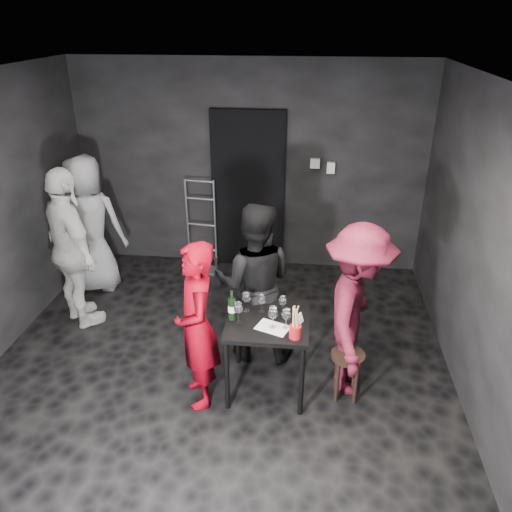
# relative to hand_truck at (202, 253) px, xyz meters

# --- Properties ---
(floor) EXTENTS (4.50, 5.00, 0.02)m
(floor) POSITION_rel_hand_truck_xyz_m (0.61, -2.23, -0.22)
(floor) COLOR black
(floor) RESTS_ON ground
(ceiling) EXTENTS (4.50, 5.00, 0.02)m
(ceiling) POSITION_rel_hand_truck_xyz_m (0.61, -2.23, 2.48)
(ceiling) COLOR silver
(ceiling) RESTS_ON ground
(wall_back) EXTENTS (4.50, 0.04, 2.70)m
(wall_back) POSITION_rel_hand_truck_xyz_m (0.61, 0.27, 1.13)
(wall_back) COLOR black
(wall_back) RESTS_ON ground
(wall_right) EXTENTS (0.04, 5.00, 2.70)m
(wall_right) POSITION_rel_hand_truck_xyz_m (2.86, -2.23, 1.13)
(wall_right) COLOR black
(wall_right) RESTS_ON ground
(doorway) EXTENTS (0.95, 0.10, 2.10)m
(doorway) POSITION_rel_hand_truck_xyz_m (0.61, 0.21, 0.83)
(doorway) COLOR black
(doorway) RESTS_ON ground
(wallbox_upper) EXTENTS (0.12, 0.06, 0.12)m
(wallbox_upper) POSITION_rel_hand_truck_xyz_m (1.46, 0.22, 1.23)
(wallbox_upper) COLOR #B7B7B2
(wallbox_upper) RESTS_ON wall_back
(wallbox_lower) EXTENTS (0.10, 0.06, 0.14)m
(wallbox_lower) POSITION_rel_hand_truck_xyz_m (1.66, 0.22, 1.18)
(wallbox_lower) COLOR #B7B7B2
(wallbox_lower) RESTS_ON wall_back
(hand_truck) EXTENTS (0.41, 0.35, 1.24)m
(hand_truck) POSITION_rel_hand_truck_xyz_m (0.00, 0.00, 0.00)
(hand_truck) COLOR #B2B2B7
(hand_truck) RESTS_ON floor
(tasting_table) EXTENTS (0.72, 0.72, 0.75)m
(tasting_table) POSITION_rel_hand_truck_xyz_m (1.11, -2.31, 0.43)
(tasting_table) COLOR black
(tasting_table) RESTS_ON floor
(stool) EXTENTS (0.30, 0.30, 0.47)m
(stool) POSITION_rel_hand_truck_xyz_m (1.82, -2.36, 0.14)
(stool) COLOR #35231B
(stool) RESTS_ON floor
(server_red) EXTENTS (0.56, 0.67, 1.58)m
(server_red) POSITION_rel_hand_truck_xyz_m (0.52, -2.52, 0.56)
(server_red) COLOR maroon
(server_red) RESTS_ON floor
(woman_black) EXTENTS (0.86, 0.48, 1.76)m
(woman_black) POSITION_rel_hand_truck_xyz_m (0.93, -1.80, 0.66)
(woman_black) COLOR black
(woman_black) RESTS_ON floor
(man_maroon) EXTENTS (0.69, 1.20, 1.76)m
(man_maroon) POSITION_rel_hand_truck_xyz_m (1.87, -2.20, 0.65)
(man_maroon) COLOR #591123
(man_maroon) RESTS_ON floor
(bystander_cream) EXTENTS (1.32, 1.29, 2.13)m
(bystander_cream) POSITION_rel_hand_truck_xyz_m (-1.06, -1.45, 0.84)
(bystander_cream) COLOR beige
(bystander_cream) RESTS_ON floor
(bystander_grey) EXTENTS (0.95, 0.53, 1.93)m
(bystander_grey) POSITION_rel_hand_truck_xyz_m (-1.21, -0.67, 0.74)
(bystander_grey) COLOR gray
(bystander_grey) RESTS_ON floor
(tasting_mat) EXTENTS (0.32, 0.27, 0.00)m
(tasting_mat) POSITION_rel_hand_truck_xyz_m (1.16, -2.44, 0.53)
(tasting_mat) COLOR white
(tasting_mat) RESTS_ON tasting_table
(wine_glass_a) EXTENTS (0.08, 0.08, 0.21)m
(wine_glass_a) POSITION_rel_hand_truck_xyz_m (0.86, -2.38, 0.63)
(wine_glass_a) COLOR white
(wine_glass_a) RESTS_ON tasting_table
(wine_glass_b) EXTENTS (0.10, 0.10, 0.20)m
(wine_glass_b) POSITION_rel_hand_truck_xyz_m (0.90, -2.20, 0.63)
(wine_glass_b) COLOR white
(wine_glass_b) RESTS_ON tasting_table
(wine_glass_c) EXTENTS (0.08, 0.08, 0.18)m
(wine_glass_c) POSITION_rel_hand_truck_xyz_m (1.04, -2.20, 0.62)
(wine_glass_c) COLOR white
(wine_glass_c) RESTS_ON tasting_table
(wine_glass_d) EXTENTS (0.10, 0.10, 0.22)m
(wine_glass_d) POSITION_rel_hand_truck_xyz_m (1.16, -2.44, 0.64)
(wine_glass_d) COLOR white
(wine_glass_d) RESTS_ON tasting_table
(wine_glass_e) EXTENTS (0.09, 0.09, 0.20)m
(wine_glass_e) POSITION_rel_hand_truck_xyz_m (1.27, -2.43, 0.63)
(wine_glass_e) COLOR white
(wine_glass_e) RESTS_ON tasting_table
(wine_glass_f) EXTENTS (0.08, 0.08, 0.19)m
(wine_glass_f) POSITION_rel_hand_truck_xyz_m (1.23, -2.20, 0.62)
(wine_glass_f) COLOR white
(wine_glass_f) RESTS_ON tasting_table
(wine_bottle) EXTENTS (0.07, 0.07, 0.28)m
(wine_bottle) POSITION_rel_hand_truck_xyz_m (0.80, -2.35, 0.63)
(wine_bottle) COLOR black
(wine_bottle) RESTS_ON tasting_table
(breadstick_cup) EXTENTS (0.10, 0.10, 0.31)m
(breadstick_cup) POSITION_rel_hand_truck_xyz_m (1.35, -2.56, 0.67)
(breadstick_cup) COLOR #A71319
(breadstick_cup) RESTS_ON tasting_table
(reserved_card) EXTENTS (0.11, 0.14, 0.09)m
(reserved_card) POSITION_rel_hand_truck_xyz_m (1.35, -2.36, 0.57)
(reserved_card) COLOR white
(reserved_card) RESTS_ON tasting_table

